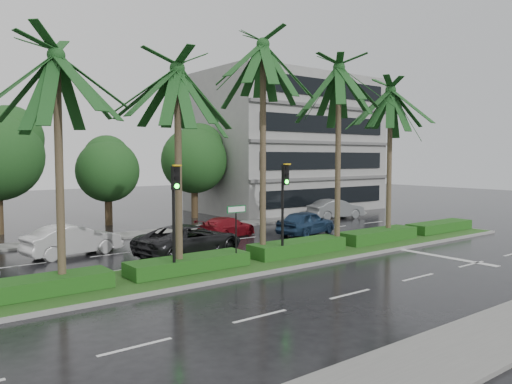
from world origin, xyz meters
TOP-DOWN VIEW (x-y plane):
  - ground at (0.00, 0.00)m, footprint 120.00×120.00m
  - near_sidewalk at (0.00, -10.20)m, footprint 40.00×2.40m
  - far_sidewalk at (0.00, 12.00)m, footprint 40.00×2.00m
  - median at (0.00, 1.00)m, footprint 36.00×4.00m
  - hedge at (0.00, 1.00)m, footprint 35.20×1.40m
  - lane_markings at (3.04, -0.43)m, footprint 34.00×13.06m
  - palm_row at (-1.25, 1.02)m, footprint 26.30×4.20m
  - signal_median_left at (-4.00, 0.30)m, footprint 0.34×0.42m
  - signal_median_right at (1.50, 0.30)m, footprint 0.34×0.42m
  - street_sign at (-1.00, 0.48)m, footprint 0.95×0.09m
  - bg_trees at (-0.88, 17.59)m, footprint 32.64×5.57m
  - building at (17.00, 18.00)m, footprint 16.00×10.00m
  - car_white at (-5.50, 7.90)m, footprint 2.34×4.82m
  - car_darkgrey at (-1.00, 4.41)m, footprint 3.50×5.91m
  - car_red at (3.50, 7.84)m, footprint 3.06×4.60m
  - car_blue at (8.00, 5.75)m, footprint 2.72×4.72m
  - car_grey at (15.46, 10.28)m, footprint 2.28×4.78m

SIDE VIEW (x-z plane):
  - ground at x=0.00m, z-range 0.00..0.00m
  - lane_markings at x=3.04m, z-range 0.00..0.01m
  - near_sidewalk at x=0.00m, z-range 0.00..0.12m
  - far_sidewalk at x=0.00m, z-range 0.00..0.12m
  - median at x=0.00m, z-range 0.00..0.16m
  - hedge at x=0.00m, z-range 0.15..0.75m
  - car_red at x=3.50m, z-range 0.00..1.24m
  - car_blue at x=8.00m, z-range 0.00..1.51m
  - car_grey at x=15.46m, z-range 0.00..1.51m
  - car_white at x=-5.50m, z-range 0.00..1.52m
  - car_darkgrey at x=-1.00m, z-range 0.00..1.54m
  - street_sign at x=-1.00m, z-range 0.82..3.42m
  - signal_median_left at x=-4.00m, z-range 0.82..5.18m
  - signal_median_right at x=1.50m, z-range 0.82..5.18m
  - bg_trees at x=-0.88m, z-range 0.64..8.68m
  - building at x=17.00m, z-range 0.00..12.00m
  - palm_row at x=-1.25m, z-range 3.03..13.51m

